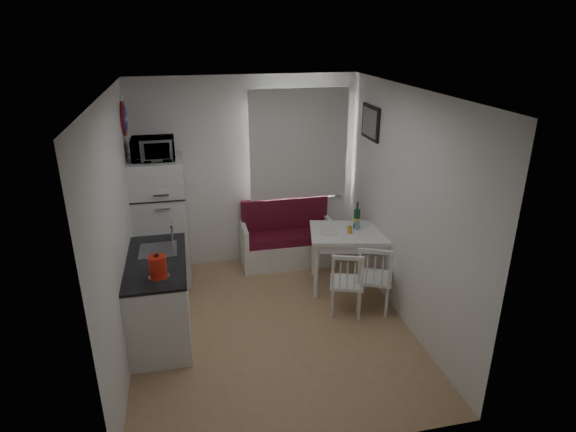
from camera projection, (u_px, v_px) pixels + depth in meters
name	position (u px, v px, depth m)	size (l,w,h in m)	color
floor	(272.00, 327.00, 5.44)	(3.00, 3.50, 0.02)	tan
ceiling	(269.00, 92.00, 4.48)	(3.00, 3.50, 0.02)	white
wall_back	(247.00, 173.00, 6.55)	(3.00, 0.02, 2.60)	white
wall_front	(316.00, 313.00, 3.37)	(3.00, 0.02, 2.60)	white
wall_left	(119.00, 233.00, 4.66)	(0.02, 3.50, 2.60)	white
wall_right	(405.00, 209.00, 5.26)	(0.02, 3.50, 2.60)	white
window	(298.00, 148.00, 6.54)	(1.22, 0.06, 1.47)	white
curtain	(299.00, 145.00, 6.46)	(1.35, 0.02, 1.50)	white
kitchen_counter	(160.00, 297.00, 5.18)	(0.62, 1.32, 1.16)	white
wall_sign	(125.00, 119.00, 5.67)	(0.40, 0.40, 0.03)	navy
picture_frame	(370.00, 122.00, 5.98)	(0.04, 0.52, 0.42)	black
bench	(287.00, 243.00, 6.80)	(1.29, 0.49, 0.92)	white
dining_table	(352.00, 238.00, 6.05)	(1.17, 0.93, 0.78)	white
chair_left	(349.00, 277.00, 5.48)	(0.48, 0.47, 0.44)	white
chair_right	(378.00, 272.00, 5.53)	(0.53, 0.53, 0.46)	white
fridge	(161.00, 222.00, 6.17)	(0.66, 0.66, 1.66)	white
microwave	(153.00, 149.00, 5.77)	(0.50, 0.34, 0.28)	white
kettle	(158.00, 267.00, 4.58)	(0.20, 0.20, 0.27)	red
wine_bottle	(357.00, 215.00, 6.06)	(0.09, 0.09, 0.34)	#154323
drinking_glass_orange	(350.00, 230.00, 5.94)	(0.06, 0.06, 0.09)	orange
drinking_glass_blue	(357.00, 225.00, 6.06)	(0.06, 0.06, 0.10)	#7191C0
plate	(329.00, 232.00, 5.97)	(0.22, 0.22, 0.02)	white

